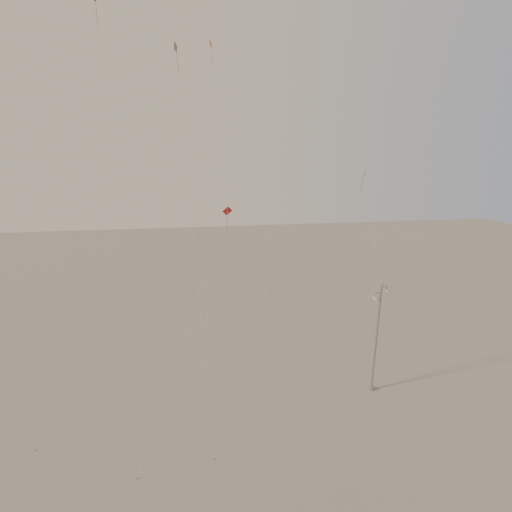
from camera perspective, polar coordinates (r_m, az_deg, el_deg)
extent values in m
plane|color=gray|center=(33.03, 3.77, -23.52)|extent=(160.00, 160.00, 0.00)
cylinder|color=#989BA0|center=(38.42, 16.22, -17.67)|extent=(0.44, 0.44, 0.30)
cylinder|color=#989BA0|center=(36.11, 16.79, -11.37)|extent=(0.31, 0.18, 9.72)
cylinder|color=#989BA0|center=(34.29, 17.62, -3.99)|extent=(0.14, 0.14, 0.18)
cylinder|color=#989BA0|center=(34.50, 17.91, -4.16)|extent=(0.50, 0.20, 0.07)
cylinder|color=#989BA0|center=(34.71, 18.20, -4.33)|extent=(0.06, 0.06, 0.30)
ellipsoid|color=#AFAFAA|center=(34.76, 18.18, -4.56)|extent=(0.52, 0.52, 0.18)
cylinder|color=#989BA0|center=(34.31, 17.14, -5.00)|extent=(0.60, 0.19, 0.07)
cylinder|color=#989BA0|center=(34.20, 16.72, -5.39)|extent=(0.06, 0.06, 0.40)
ellipsoid|color=#AFAFAA|center=(34.27, 16.69, -5.70)|extent=(0.52, 0.52, 0.18)
cylinder|color=maroon|center=(43.18, -21.80, 29.35)|extent=(0.09, 0.32, 2.14)
cylinder|color=beige|center=(34.85, -25.27, 7.33)|extent=(4.10, 15.31, 33.32)
cylinder|color=#989BA0|center=(34.96, -29.00, -23.09)|extent=(0.06, 0.06, 0.10)
cube|color=#312A29|center=(40.58, -11.44, 27.19)|extent=(0.28, 0.92, 0.92)
cylinder|color=#312A29|center=(40.43, -11.14, 25.55)|extent=(0.21, 0.15, 1.54)
cylinder|color=beige|center=(31.86, -9.10, 4.16)|extent=(1.69, 16.86, 29.15)
cylinder|color=#989BA0|center=(30.84, -6.03, -26.82)|extent=(0.06, 0.06, 0.10)
cylinder|color=beige|center=(35.89, 2.06, 14.97)|extent=(3.36, 11.77, 40.81)
cylinder|color=#989BA0|center=(36.30, 0.84, -19.32)|extent=(0.06, 0.06, 0.10)
cube|color=maroon|center=(32.14, -4.12, 6.43)|extent=(0.80, 0.29, 0.76)
cylinder|color=maroon|center=(32.44, -4.16, 4.83)|extent=(0.06, 0.19, 1.19)
cylinder|color=beige|center=(29.72, -9.84, -10.44)|extent=(7.01, 9.74, 15.69)
cylinder|color=#989BA0|center=(30.47, -16.65, -28.14)|extent=(0.06, 0.06, 0.10)
cube|color=#312A29|center=(38.53, 15.20, 11.25)|extent=(0.38, 0.67, 0.72)
cylinder|color=#312A29|center=(38.57, 14.88, 9.83)|extent=(0.21, 0.06, 1.29)
cylinder|color=beige|center=(39.22, 17.38, -2.46)|extent=(3.08, 3.66, 18.23)
cylinder|color=#989BA0|center=(42.06, 19.41, -15.00)|extent=(0.06, 0.06, 0.10)
cube|color=#953818|center=(44.25, -6.52, 27.91)|extent=(0.32, 0.92, 0.85)
cylinder|color=#953818|center=(44.09, -6.28, 26.46)|extent=(0.22, 0.12, 1.48)
cylinder|color=beige|center=(41.08, 0.43, 7.70)|extent=(8.69, 5.97, 30.32)
cylinder|color=#989BA0|center=(43.95, 6.76, -12.76)|extent=(0.06, 0.06, 0.10)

